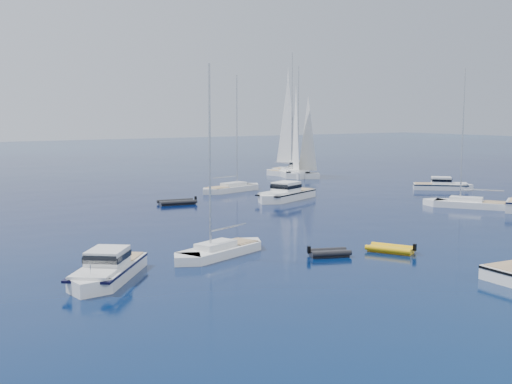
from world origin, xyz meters
TOP-DOWN VIEW (x-y plane):
  - ground at (0.00, 0.00)m, footprint 400.00×400.00m
  - motor_cruiser_left at (-21.60, 10.68)m, footprint 7.56×8.35m
  - motor_cruiser_centre at (7.42, 33.10)m, footprint 10.05×6.48m
  - motor_cruiser_far_r at (29.45, 30.07)m, footprint 7.29×7.06m
  - motor_cruiser_distant at (25.10, 54.10)m, footprint 9.52×11.11m
  - sailboat_mid_r at (19.64, 18.05)m, footprint 7.41×9.71m
  - sailboat_mid_l at (-12.94, 12.67)m, footprint 9.23×5.16m
  - sailboat_centre at (6.61, 43.10)m, footprint 10.26×4.97m
  - sailboat_sails_r at (23.97, 53.98)m, footprint 4.80×11.83m
  - sailboat_sails_far at (24.37, 55.26)m, footprint 7.94×13.26m
  - tender_yellow at (-2.57, 7.06)m, footprint 3.16×3.84m
  - tender_grey_near at (-6.92, 8.43)m, footprint 3.26×2.56m
  - tender_grey_far at (-4.07, 36.57)m, footprint 4.42×2.86m

SIDE VIEW (x-z plane):
  - ground at x=0.00m, z-range 0.00..0.00m
  - motor_cruiser_left at x=-21.60m, z-range -1.13..1.13m
  - motor_cruiser_centre at x=7.42m, z-range -1.27..1.27m
  - motor_cruiser_far_r at x=29.45m, z-range -1.02..1.02m
  - motor_cruiser_distant at x=25.10m, z-range -1.48..1.48m
  - sailboat_mid_r at x=19.64m, z-range -7.25..7.25m
  - sailboat_mid_l at x=-12.94m, z-range -6.59..6.59m
  - sailboat_centre at x=6.61m, z-range -7.30..7.30m
  - sailboat_sails_r at x=23.97m, z-range -8.45..8.45m
  - sailboat_sails_far at x=24.37m, z-range -9.51..9.51m
  - tender_yellow at x=-2.57m, z-range -0.47..0.47m
  - tender_grey_near at x=-6.92m, z-range -0.47..0.47m
  - tender_grey_far at x=-4.07m, z-range -0.47..0.47m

